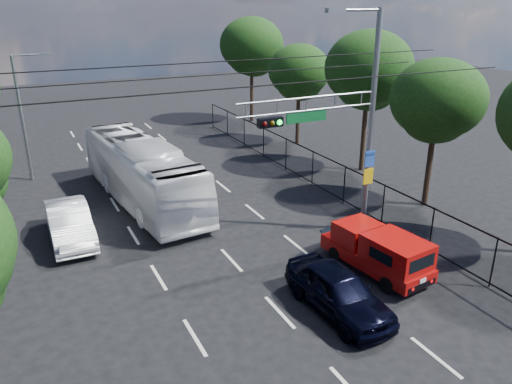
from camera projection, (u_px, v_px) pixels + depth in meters
lane_markings at (183, 208)px, 25.03m from camera, size 6.12×38.00×0.01m
signal_mast at (348, 119)px, 20.31m from camera, size 6.43×0.39×9.50m
streetlight_left at (24, 112)px, 27.68m from camera, size 2.09×0.22×7.08m
utility_wires at (219, 74)px, 18.11m from camera, size 22.00×5.04×0.74m
fence_right at (331, 177)px, 26.28m from camera, size 0.06×34.03×2.00m
tree_right_b at (437, 106)px, 23.70m from camera, size 4.50×4.50×7.31m
tree_right_c at (368, 75)px, 28.72m from camera, size 5.10×5.10×8.29m
tree_right_d at (299, 75)px, 34.72m from camera, size 4.32×4.32×7.02m
tree_right_e at (252, 50)px, 41.11m from camera, size 5.28×5.28×8.58m
red_pickup at (378, 250)px, 18.86m from camera, size 2.21×4.80×1.73m
navy_hatchback at (339, 291)px, 16.48m from camera, size 1.97×4.54×1.53m
white_bus at (142, 172)px, 25.30m from camera, size 3.78×11.74×3.21m
white_van at (69, 223)px, 21.43m from camera, size 1.69×4.82×1.59m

